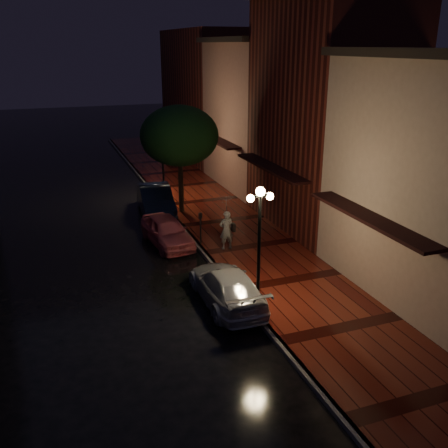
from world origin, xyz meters
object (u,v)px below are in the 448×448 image
object	(u,v)px
navy_car	(156,200)
silver_car	(227,286)
woman_with_umbrella	(226,214)
streetlamp_near	(259,239)
pink_car	(167,231)
street_tree	(180,138)
streetlamp_far	(163,157)
parking_meter	(201,225)

from	to	relation	value
navy_car	silver_car	distance (m)	10.93
navy_car	woman_with_umbrella	distance (m)	6.76
streetlamp_near	pink_car	xyz separation A→B (m)	(-1.61, 6.85, -1.92)
streetlamp_near	woman_with_umbrella	distance (m)	5.22
streetlamp_near	street_tree	bearing A→B (deg)	88.65
streetlamp_far	woman_with_umbrella	distance (m)	8.95
silver_car	parking_meter	distance (m)	5.53
silver_car	parking_meter	xyz separation A→B (m)	(0.75, 5.47, 0.39)
streetlamp_near	streetlamp_far	bearing A→B (deg)	90.00
navy_car	woman_with_umbrella	xyz separation A→B (m)	(1.79, -6.44, 1.01)
parking_meter	silver_car	bearing A→B (deg)	-107.85
pink_car	woman_with_umbrella	xyz separation A→B (m)	(2.32, -1.74, 1.12)
silver_car	streetlamp_near	bearing A→B (deg)	147.62
streetlamp_near	street_tree	xyz separation A→B (m)	(0.26, 10.99, 1.64)
navy_car	street_tree	bearing A→B (deg)	-17.72
street_tree	woman_with_umbrella	size ratio (longest dim) A/B	2.32
streetlamp_near	streetlamp_far	size ratio (longest dim) A/B	1.00
parking_meter	streetlamp_far	bearing A→B (deg)	78.51
woman_with_umbrella	pink_car	bearing A→B (deg)	-35.70
street_tree	woman_with_umbrella	xyz separation A→B (m)	(0.45, -5.88, -2.44)
street_tree	silver_car	distance (m)	11.04
streetlamp_far	parking_meter	size ratio (longest dim) A/B	2.86
street_tree	navy_car	size ratio (longest dim) A/B	1.21
silver_car	parking_meter	world-z (taller)	parking_meter
streetlamp_far	streetlamp_near	bearing A→B (deg)	-90.00
pink_car	woman_with_umbrella	distance (m)	3.11
streetlamp_far	parking_meter	distance (m)	8.06
navy_car	woman_with_umbrella	size ratio (longest dim) A/B	1.92
street_tree	woman_with_umbrella	distance (m)	6.38
streetlamp_near	woman_with_umbrella	bearing A→B (deg)	82.09
parking_meter	woman_with_umbrella	bearing A→B (deg)	-57.04
pink_car	parking_meter	bearing A→B (deg)	-34.67
silver_car	pink_car	bearing A→B (deg)	-83.15
streetlamp_near	parking_meter	bearing A→B (deg)	91.88
silver_car	street_tree	bearing A→B (deg)	-95.84
pink_car	street_tree	bearing A→B (deg)	59.53
navy_car	pink_car	bearing A→B (deg)	-91.56
pink_car	navy_car	world-z (taller)	navy_car
streetlamp_far	silver_car	bearing A→B (deg)	-94.06
pink_car	silver_car	bearing A→B (deg)	-90.15
street_tree	parking_meter	distance (m)	5.86
streetlamp_near	silver_car	distance (m)	2.24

